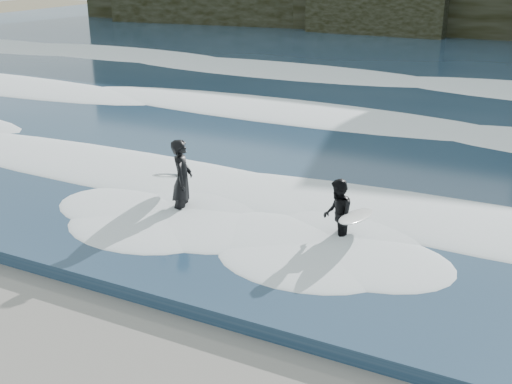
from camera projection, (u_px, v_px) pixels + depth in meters
sea at (454, 72)px, 33.00m from camera, size 90.00×52.00×0.30m
foam_near at (299, 187)px, 16.27m from camera, size 60.00×3.20×0.20m
foam_mid at (380, 124)px, 22.09m from camera, size 60.00×4.00×0.24m
foam_far at (437, 79)px, 29.57m from camera, size 60.00×4.80×0.30m
surfer_left at (180, 179)px, 15.02m from camera, size 1.45×2.25×1.98m
surfer_right at (340, 215)px, 13.54m from camera, size 1.11×1.89×1.56m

